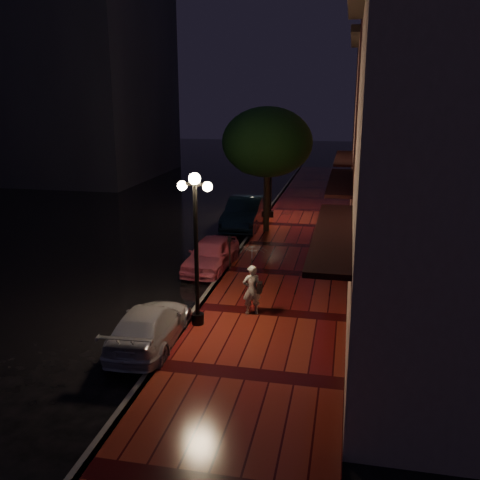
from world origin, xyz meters
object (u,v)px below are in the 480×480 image
Objects in this scene: street_tree at (267,144)px; woman_with_umbrella at (252,269)px; pink_car at (211,254)px; navy_car at (245,213)px; streetlamp_far at (271,171)px; parking_meter at (230,249)px; silver_car at (150,326)px; streetlamp_near at (196,241)px.

woman_with_umbrella is (1.11, -9.95, -2.71)m from street_tree.
navy_car reaches higher than pink_car.
streetlamp_far is 3.44× the size of parking_meter.
silver_car is (-1.21, -12.26, -3.69)m from street_tree.
street_tree is at bearing 81.53° from pink_car.
street_tree is 10.37m from woman_with_umbrella.
woman_with_umbrella reaches higher than parking_meter.
woman_with_umbrella is (1.36, -12.95, -1.06)m from streetlamp_far.
parking_meter is (-0.20, 5.06, -1.69)m from streetlamp_near.
parking_meter reaches higher than pink_car.
street_tree is 4.63× the size of parking_meter.
silver_car is 1.82× the size of woman_with_umbrella.
street_tree is 3.79m from navy_car.
street_tree is at bearing -85.09° from streetlamp_far.
navy_car is at bearing 143.51° from street_tree.
woman_with_umbrella is at bearing 37.44° from streetlamp_near.
streetlamp_far is 9.07m from pink_car.
streetlamp_near is 3.44× the size of parking_meter.
parking_meter is at bearing -99.39° from silver_car.
street_tree is (0.26, 10.99, 1.64)m from streetlamp_near.
streetlamp_near is 0.74× the size of street_tree.
streetlamp_near is at bearing -129.54° from silver_car.
navy_car is at bearing -114.34° from streetlamp_far.
navy_car is at bearing 93.36° from pink_car.
silver_car is 3.05× the size of parking_meter.
streetlamp_near reaches higher than navy_car.
silver_car is at bearing -90.13° from navy_car.
street_tree reaches higher than parking_meter.
silver_car is (-0.00, -6.47, -0.07)m from pink_car.
streetlamp_near is at bearing -76.33° from pink_car.
streetlamp_far is 9.10m from parking_meter.
silver_car is (-0.95, -1.26, -2.04)m from streetlamp_near.
streetlamp_near is at bearing -91.35° from street_tree.
streetlamp_near is at bearing 12.72° from woman_with_umbrella.
streetlamp_far reaches higher than parking_meter.
parking_meter is at bearing -91.28° from streetlamp_far.
silver_car is at bearing -126.91° from streetlamp_near.
parking_meter is (0.75, -6.83, 0.14)m from navy_car.
streetlamp_far is at bearing -96.19° from silver_car.
pink_car is at bearing -101.79° from street_tree.
streetlamp_far reaches higher than woman_with_umbrella.
navy_car is at bearing 94.59° from streetlamp_near.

